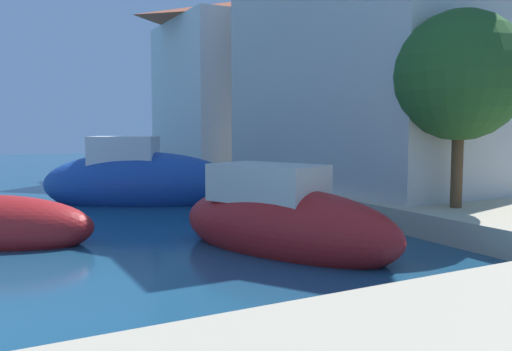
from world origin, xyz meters
name	(u,v)px	position (x,y,z in m)	size (l,w,h in m)	color
quay_promenade	(166,291)	(4.32, -0.37, 0.25)	(44.00, 32.00, 0.50)	beige
moored_boat_0	(139,182)	(6.52, 8.82, 0.60)	(5.96, 4.51, 2.35)	#1E479E
moored_boat_5	(282,222)	(7.13, 1.71, 0.50)	(3.29, 4.77, 1.85)	#B21E1E
waterfront_building_main	(372,45)	(13.00, 6.33, 4.63)	(5.58, 9.17, 8.16)	beige
waterfront_building_annex	(244,82)	(13.00, 14.92, 4.18)	(7.01, 6.50, 7.24)	white
quayside_tree	(460,76)	(11.26, 1.51, 3.23)	(2.68, 2.68, 4.08)	brown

